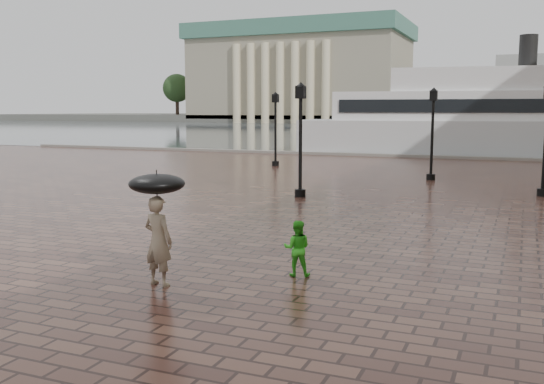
{
  "coord_description": "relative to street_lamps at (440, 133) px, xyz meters",
  "views": [
    {
      "loc": [
        2.23,
        -12.66,
        3.48
      ],
      "look_at": [
        -3.63,
        1.4,
        1.4
      ],
      "focal_mm": 40.0,
      "sensor_mm": 36.0,
      "label": 1
    }
  ],
  "objects": [
    {
      "name": "ground",
      "position": [
        1.6,
        -17.6,
        -2.33
      ],
      "size": [
        300.0,
        300.0,
        0.0
      ],
      "primitive_type": "plane",
      "color": "#361E18",
      "rests_on": "ground"
    },
    {
      "name": "harbour_water",
      "position": [
        1.6,
        74.4,
        -2.33
      ],
      "size": [
        240.0,
        240.0,
        0.0
      ],
      "primitive_type": "plane",
      "color": "#454F54",
      "rests_on": "ground"
    },
    {
      "name": "quay_edge",
      "position": [
        1.6,
        14.4,
        -2.33
      ],
      "size": [
        80.0,
        0.6,
        0.3
      ],
      "primitive_type": "cube",
      "color": "slate",
      "rests_on": "ground"
    },
    {
      "name": "far_shore",
      "position": [
        1.6,
        142.4,
        -1.33
      ],
      "size": [
        300.0,
        60.0,
        2.0
      ],
      "primitive_type": "cube",
      "color": "#4C4C47",
      "rests_on": "ground"
    },
    {
      "name": "museum",
      "position": [
        -53.4,
        127.01,
        11.58
      ],
      "size": [
        57.0,
        32.5,
        26.0
      ],
      "color": "gray",
      "rests_on": "ground"
    },
    {
      "name": "far_trees",
      "position": [
        1.6,
        120.4,
        7.09
      ],
      "size": [
        188.0,
        8.0,
        13.5
      ],
      "color": "#2D2119",
      "rests_on": "ground"
    },
    {
      "name": "street_lamps",
      "position": [
        0.0,
        0.0,
        0.0
      ],
      "size": [
        21.44,
        14.44,
        4.4
      ],
      "color": "black",
      "rests_on": "ground"
    },
    {
      "name": "adult_pedestrian",
      "position": [
        -2.77,
        -20.3,
        -1.42
      ],
      "size": [
        0.72,
        0.53,
        1.8
      ],
      "primitive_type": "imported",
      "rotation": [
        0.0,
        0.0,
        2.98
      ],
      "color": "gray",
      "rests_on": "ground"
    },
    {
      "name": "child_pedestrian",
      "position": [
        -0.47,
        -18.59,
        -1.74
      ],
      "size": [
        0.67,
        0.59,
        1.18
      ],
      "primitive_type": "imported",
      "rotation": [
        0.0,
        0.0,
        3.42
      ],
      "color": "green",
      "rests_on": "ground"
    },
    {
      "name": "ferry_near",
      "position": [
        0.46,
        19.4,
        0.38
      ],
      "size": [
        28.08,
        10.11,
        9.0
      ],
      "rotation": [
        0.0,
        0.0,
        0.13
      ],
      "color": "#BEBEBE",
      "rests_on": "ground"
    },
    {
      "name": "umbrella",
      "position": [
        -2.77,
        -20.3,
        -0.29
      ],
      "size": [
        1.1,
        1.1,
        1.17
      ],
      "color": "black",
      "rests_on": "ground"
    }
  ]
}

